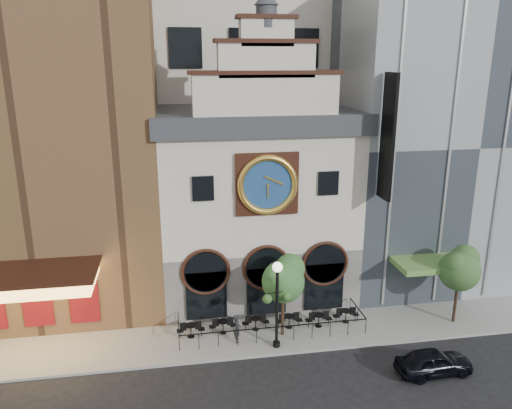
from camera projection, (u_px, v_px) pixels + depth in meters
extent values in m
plane|color=black|center=(280.00, 356.00, 26.78)|extent=(120.00, 120.00, 0.00)
cube|color=gray|center=(271.00, 331.00, 29.12)|extent=(44.00, 5.00, 0.15)
cube|color=#605E5B|center=(255.00, 261.00, 33.73)|extent=(12.00, 8.00, 4.00)
cube|color=silver|center=(255.00, 182.00, 32.18)|extent=(12.00, 8.00, 7.00)
cube|color=#2D3035|center=(255.00, 118.00, 31.02)|extent=(12.60, 8.60, 1.20)
cube|color=black|center=(267.00, 184.00, 28.06)|extent=(3.60, 0.25, 3.60)
cylinder|color=navy|center=(267.00, 185.00, 27.93)|extent=(3.10, 0.12, 3.10)
torus|color=gold|center=(268.00, 185.00, 27.86)|extent=(3.46, 0.36, 3.46)
cylinder|color=#2D3035|center=(266.00, 16.00, 26.00)|extent=(1.10, 1.10, 1.10)
cube|color=brown|center=(41.00, 104.00, 30.55)|extent=(14.00, 12.00, 25.00)
cube|color=#FFBF59|center=(24.00, 281.00, 25.62)|extent=(7.00, 3.40, 0.70)
cube|color=black|center=(23.00, 273.00, 25.50)|extent=(7.40, 3.80, 0.15)
cube|color=maroon|center=(38.00, 305.00, 27.81)|extent=(5.60, 0.15, 2.60)
cube|color=gray|center=(430.00, 134.00, 35.46)|extent=(14.00, 12.00, 20.00)
cube|color=#5F8F41|center=(433.00, 264.00, 30.06)|extent=(4.50, 2.40, 0.35)
cube|color=black|center=(388.00, 138.00, 27.52)|extent=(0.18, 1.60, 7.00)
cylinder|color=black|center=(191.00, 325.00, 28.11)|extent=(0.68, 0.68, 0.03)
cylinder|color=black|center=(191.00, 331.00, 28.21)|extent=(0.06, 0.06, 0.72)
cylinder|color=black|center=(223.00, 321.00, 28.54)|extent=(0.68, 0.68, 0.03)
cylinder|color=black|center=(223.00, 327.00, 28.65)|extent=(0.06, 0.06, 0.72)
cylinder|color=black|center=(256.00, 318.00, 28.88)|extent=(0.68, 0.68, 0.03)
cylinder|color=black|center=(256.00, 324.00, 28.99)|extent=(0.06, 0.06, 0.72)
cylinder|color=black|center=(289.00, 316.00, 29.10)|extent=(0.68, 0.68, 0.03)
cylinder|color=black|center=(289.00, 322.00, 29.21)|extent=(0.06, 0.06, 0.72)
cylinder|color=black|center=(319.00, 315.00, 29.23)|extent=(0.68, 0.68, 0.03)
cylinder|color=black|center=(319.00, 321.00, 29.34)|extent=(0.06, 0.06, 0.72)
cylinder|color=black|center=(346.00, 311.00, 29.72)|extent=(0.68, 0.68, 0.03)
cylinder|color=black|center=(346.00, 316.00, 29.82)|extent=(0.06, 0.06, 0.72)
imported|color=black|center=(434.00, 362.00, 25.12)|extent=(3.95, 1.73, 1.32)
imported|color=black|center=(237.00, 328.00, 27.64)|extent=(0.41, 0.61, 1.64)
cylinder|color=black|center=(277.00, 309.00, 26.76)|extent=(0.16, 0.16, 4.53)
cylinder|color=black|center=(276.00, 344.00, 27.36)|extent=(0.40, 0.40, 0.27)
sphere|color=white|center=(277.00, 267.00, 26.06)|extent=(0.54, 0.54, 0.54)
sphere|color=#255120|center=(267.00, 299.00, 26.43)|extent=(0.51, 0.51, 0.51)
sphere|color=#255120|center=(287.00, 297.00, 26.70)|extent=(0.51, 0.51, 0.51)
cylinder|color=#382619|center=(283.00, 314.00, 28.23)|extent=(0.18, 0.18, 2.57)
sphere|color=#306327|center=(283.00, 281.00, 27.66)|extent=(2.39, 2.39, 2.39)
sphere|color=#306327|center=(290.00, 268.00, 27.81)|extent=(1.65, 1.65, 1.65)
sphere|color=#306327|center=(277.00, 276.00, 27.30)|extent=(1.47, 1.47, 1.47)
cylinder|color=#382619|center=(455.00, 302.00, 29.65)|extent=(0.18, 0.18, 2.56)
sphere|color=#2F5622|center=(459.00, 271.00, 29.08)|extent=(2.38, 2.38, 2.38)
sphere|color=#2F5622|center=(465.00, 258.00, 29.23)|extent=(1.65, 1.65, 1.65)
sphere|color=#2F5622|center=(456.00, 265.00, 28.71)|extent=(1.47, 1.47, 1.47)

